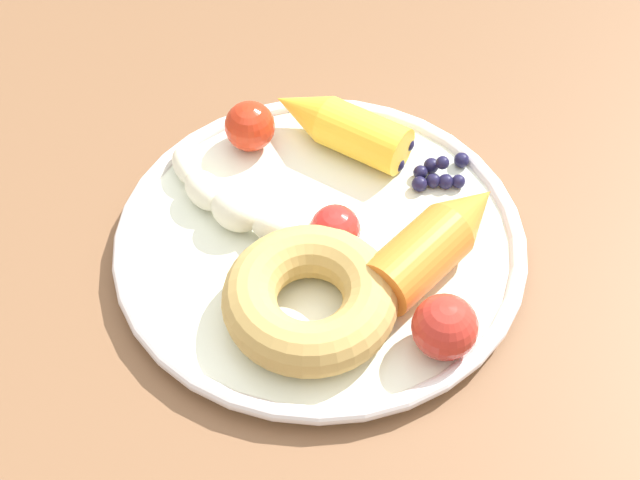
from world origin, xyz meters
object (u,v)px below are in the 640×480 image
carrot_yellow (338,125)px  tomato_near (336,230)px  blueberry_pile (430,169)px  dining_table (333,337)px  donut (310,299)px  plate (320,243)px  carrot_orange (439,239)px  banana (243,206)px  tomato_mid (445,327)px  tomato_far (250,126)px

carrot_yellow → tomato_near: carrot_yellow is taller
blueberry_pile → dining_table: bearing=-43.3°
carrot_yellow → donut: bearing=-6.8°
plate → blueberry_pile: blueberry_pile is taller
carrot_orange → donut: (0.05, -0.09, -0.00)m
plate → tomato_near: size_ratio=8.24×
donut → dining_table: bearing=162.4°
banana → carrot_orange: carrot_orange is taller
carrot_orange → tomato_mid: size_ratio=2.73×
dining_table → carrot_yellow: 0.16m
carrot_yellow → blueberry_pile: (0.03, 0.07, -0.01)m
blueberry_pile → carrot_yellow: bearing=-116.9°
dining_table → plate: 0.10m
tomato_far → blueberry_pile: bearing=76.5°
carrot_yellow → blueberry_pile: size_ratio=1.89×
tomato_near → carrot_yellow: bearing=178.6°
dining_table → plate: bearing=-139.1°
donut → blueberry_pile: donut is taller
tomato_near → tomato_far: (-0.10, -0.06, 0.00)m
plate → carrot_orange: size_ratio=2.50×
carrot_orange → tomato_far: carrot_orange is taller
banana → tomato_mid: tomato_mid is taller
banana → donut: 0.10m
banana → tomato_mid: bearing=50.9°
banana → tomato_near: tomato_near is taller
carrot_yellow → tomato_near: (0.10, -0.00, -0.00)m
carrot_yellow → tomato_near: bearing=-1.4°
dining_table → carrot_orange: size_ratio=9.87×
plate → tomato_near: bearing=63.0°
plate → carrot_orange: 0.08m
dining_table → banana: banana is taller
blueberry_pile → tomato_near: size_ratio=1.71×
carrot_yellow → tomato_near: size_ratio=3.23×
tomato_near → banana: bearing=-111.6°
carrot_orange → tomato_near: carrot_orange is taller
tomato_near → tomato_mid: (0.08, 0.07, 0.00)m
tomato_near → tomato_mid: size_ratio=0.83×
plate → tomato_near: (0.01, 0.01, 0.02)m
carrot_yellow → tomato_far: size_ratio=2.97×
dining_table → carrot_orange: bearing=86.8°
plate → banana: (-0.02, -0.05, 0.02)m
donut → tomato_near: bearing=164.0°
carrot_orange → tomato_far: 0.17m
carrot_yellow → plate: bearing=-7.7°
plate → donut: (0.06, -0.01, 0.02)m
banana → tomato_far: tomato_far is taller
dining_table → tomato_far: size_ratio=29.86×
banana → carrot_yellow: carrot_yellow is taller
banana → carrot_yellow: (-0.08, 0.07, 0.01)m
carrot_orange → donut: 0.10m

